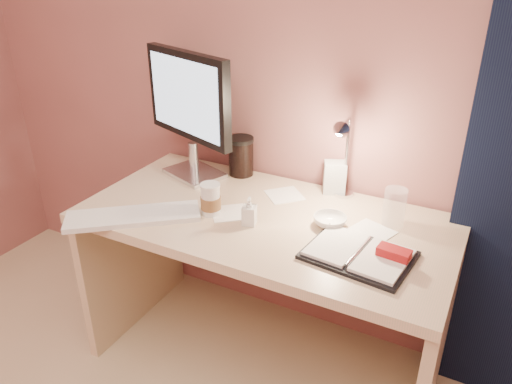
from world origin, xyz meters
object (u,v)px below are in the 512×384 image
at_px(desk_lamp, 339,152).
at_px(planner, 362,254).
at_px(coffee_cup, 211,200).
at_px(desk, 273,256).
at_px(monitor, 190,104).
at_px(lotion_bottle, 249,211).
at_px(product_box, 335,177).
at_px(clear_cup, 394,207).
at_px(dark_jar, 241,158).
at_px(keyboard, 133,216).
at_px(bowl, 330,221).

bearing_deg(desk_lamp, planner, -60.84).
bearing_deg(coffee_cup, planner, -2.25).
bearing_deg(desk, monitor, 165.66).
bearing_deg(lotion_bottle, monitor, 147.53).
height_order(product_box, desk_lamp, desk_lamp).
bearing_deg(desk_lamp, product_box, 109.02).
bearing_deg(clear_cup, dark_jar, 169.13).
xyz_separation_m(keyboard, desk_lamp, (0.63, 0.47, 0.21)).
relative_size(planner, lotion_bottle, 3.34).
xyz_separation_m(desk, bowl, (0.24, -0.03, 0.24)).
relative_size(monitor, bowl, 4.49).
bearing_deg(monitor, bowl, 8.03).
bearing_deg(dark_jar, desk, -39.77).
relative_size(planner, bowl, 2.99).
bearing_deg(keyboard, planner, -28.50).
height_order(desk, desk_lamp, desk_lamp).
distance_m(desk, planner, 0.50).
xyz_separation_m(planner, clear_cup, (0.04, 0.26, 0.06)).
height_order(coffee_cup, product_box, product_box).
height_order(lotion_bottle, dark_jar, dark_jar).
bearing_deg(desk, product_box, 56.35).
height_order(keyboard, planner, planner).
bearing_deg(keyboard, monitor, 54.08).
bearing_deg(lotion_bottle, dark_jar, 122.87).
bearing_deg(coffee_cup, keyboard, -144.84).
distance_m(planner, clear_cup, 0.27).
xyz_separation_m(coffee_cup, lotion_bottle, (0.17, -0.00, -0.00)).
bearing_deg(clear_cup, lotion_bottle, -152.67).
distance_m(monitor, dark_jar, 0.32).
distance_m(clear_cup, desk_lamp, 0.29).
bearing_deg(clear_cup, product_box, 151.12).
bearing_deg(product_box, desk, -146.20).
height_order(coffee_cup, desk_lamp, desk_lamp).
bearing_deg(desk_lamp, bowl, -79.69).
height_order(keyboard, desk_lamp, desk_lamp).
distance_m(monitor, lotion_bottle, 0.57).
xyz_separation_m(bowl, lotion_bottle, (-0.27, -0.13, 0.04)).
distance_m(lotion_bottle, product_box, 0.44).
xyz_separation_m(desk, coffee_cup, (-0.19, -0.15, 0.28)).
xyz_separation_m(monitor, dark_jar, (0.18, 0.11, -0.25)).
bearing_deg(clear_cup, coffee_cup, -159.21).
height_order(desk, lotion_bottle, lotion_bottle).
height_order(bowl, dark_jar, dark_jar).
height_order(coffee_cup, lotion_bottle, coffee_cup).
distance_m(bowl, lotion_bottle, 0.30).
bearing_deg(planner, desk_lamp, 128.83).
xyz_separation_m(planner, lotion_bottle, (-0.43, 0.02, 0.04)).
relative_size(keyboard, lotion_bottle, 4.55).
relative_size(keyboard, bowl, 4.07).
bearing_deg(desk_lamp, monitor, 179.64).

